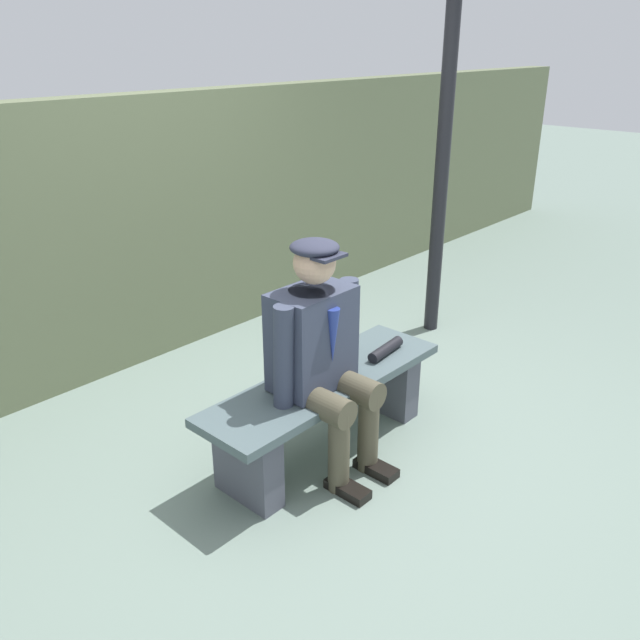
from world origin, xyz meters
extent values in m
plane|color=slate|center=(0.00, 0.00, 0.00)|extent=(30.00, 30.00, 0.00)
cube|color=#47585C|center=(0.00, 0.00, 0.42)|extent=(1.51, 0.44, 0.05)
cube|color=#4C4E5B|center=(-0.57, 0.00, 0.20)|extent=(0.14, 0.38, 0.40)
cube|color=#4C4E5B|center=(0.57, 0.00, 0.20)|extent=(0.14, 0.38, 0.40)
cube|color=#353C51|center=(0.10, 0.00, 0.71)|extent=(0.43, 0.27, 0.52)
cylinder|color=#1E2338|center=(0.10, 0.00, 0.94)|extent=(0.23, 0.23, 0.06)
cone|color=navy|center=(0.10, 0.14, 0.77)|extent=(0.07, 0.07, 0.29)
sphere|color=#DBAD8C|center=(0.10, 0.02, 1.12)|extent=(0.21, 0.21, 0.21)
ellipsoid|color=#292C3D|center=(0.10, 0.02, 1.20)|extent=(0.24, 0.24, 0.07)
cube|color=#292C3D|center=(0.10, 0.11, 1.17)|extent=(0.17, 0.09, 0.02)
cylinder|color=#4E4937|center=(-0.02, 0.14, 0.45)|extent=(0.15, 0.40, 0.15)
cylinder|color=#4E4937|center=(-0.02, 0.29, 0.23)|extent=(0.11, 0.11, 0.45)
cube|color=black|center=(-0.02, 0.35, 0.03)|extent=(0.10, 0.24, 0.05)
cylinder|color=#353C51|center=(-0.14, 0.04, 0.69)|extent=(0.10, 0.11, 0.57)
cylinder|color=#4E4937|center=(0.22, 0.14, 0.45)|extent=(0.15, 0.40, 0.15)
cylinder|color=#4E4937|center=(0.22, 0.29, 0.23)|extent=(0.11, 0.11, 0.45)
cube|color=black|center=(0.22, 0.35, 0.03)|extent=(0.10, 0.24, 0.05)
cylinder|color=#353C51|center=(0.34, 0.04, 0.69)|extent=(0.11, 0.12, 0.58)
cylinder|color=black|center=(-0.44, 0.07, 0.48)|extent=(0.29, 0.09, 0.06)
cube|color=#5F694B|center=(0.00, -1.78, 0.90)|extent=(12.00, 0.24, 1.79)
cylinder|color=black|center=(-1.80, -0.49, 1.28)|extent=(0.10, 0.10, 2.56)
camera|label=1|loc=(2.29, 2.05, 2.11)|focal=36.70mm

